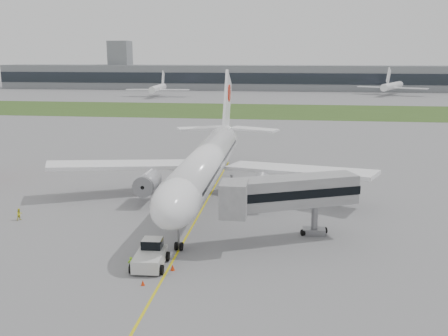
# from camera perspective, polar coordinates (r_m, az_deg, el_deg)

# --- Properties ---
(ground) EXTENTS (600.00, 600.00, 0.00)m
(ground) POSITION_cam_1_polar(r_m,az_deg,el_deg) (68.57, -2.48, -4.63)
(ground) COLOR gray
(ground) RESTS_ON ground
(apron_markings) EXTENTS (70.00, 70.00, 0.04)m
(apron_markings) POSITION_cam_1_polar(r_m,az_deg,el_deg) (63.90, -3.24, -5.97)
(apron_markings) COLOR yellow
(apron_markings) RESTS_ON ground
(grass_strip) EXTENTS (600.00, 50.00, 0.02)m
(grass_strip) POSITION_cam_1_polar(r_m,az_deg,el_deg) (185.88, 3.86, 6.54)
(grass_strip) COLOR #36501E
(grass_strip) RESTS_ON ground
(terminal_building) EXTENTS (320.00, 22.30, 14.00)m
(terminal_building) POSITION_cam_1_polar(r_m,az_deg,el_deg) (294.79, 5.24, 10.25)
(terminal_building) COLOR gray
(terminal_building) RESTS_ON ground
(control_tower) EXTENTS (12.00, 12.00, 56.00)m
(control_tower) POSITION_cam_1_polar(r_m,az_deg,el_deg) (313.89, -11.62, 8.93)
(control_tower) COLOR gray
(control_tower) RESTS_ON ground
(airliner) EXTENTS (48.13, 53.95, 17.88)m
(airliner) POSITION_cam_1_polar(r_m,az_deg,el_deg) (71.76, -1.86, 0.85)
(airliner) COLOR white
(airliner) RESTS_ON ground
(pushback_tug) EXTENTS (3.52, 4.99, 2.48)m
(pushback_tug) POSITION_cam_1_polar(r_m,az_deg,el_deg) (50.94, -8.39, -9.78)
(pushback_tug) COLOR silver
(pushback_tug) RESTS_ON ground
(jet_bridge) EXTENTS (15.51, 10.23, 7.50)m
(jet_bridge) POSITION_cam_1_polar(r_m,az_deg,el_deg) (55.86, 6.84, -2.89)
(jet_bridge) COLOR #9D9DA0
(jet_bridge) RESTS_ON ground
(safety_cone_left) EXTENTS (0.37, 0.37, 0.50)m
(safety_cone_left) POSITION_cam_1_polar(r_m,az_deg,el_deg) (47.36, -9.26, -12.82)
(safety_cone_left) COLOR red
(safety_cone_left) RESTS_ON ground
(safety_cone_right) EXTENTS (0.44, 0.44, 0.61)m
(safety_cone_right) POSITION_cam_1_polar(r_m,az_deg,el_deg) (49.95, -5.89, -11.23)
(safety_cone_right) COLOR red
(safety_cone_right) RESTS_ON ground
(ground_crew_near) EXTENTS (0.69, 0.56, 1.64)m
(ground_crew_near) POSITION_cam_1_polar(r_m,az_deg,el_deg) (49.80, -10.58, -10.82)
(ground_crew_near) COLOR #88D623
(ground_crew_near) RESTS_ON ground
(ground_crew_far) EXTENTS (0.86, 0.92, 1.52)m
(ground_crew_far) POSITION_cam_1_polar(r_m,az_deg,el_deg) (68.79, -22.33, -4.90)
(ground_crew_far) COLOR yellow
(ground_crew_far) RESTS_ON ground
(distant_aircraft_left) EXTENTS (32.20, 28.76, 11.80)m
(distant_aircraft_left) POSITION_cam_1_polar(r_m,az_deg,el_deg) (248.56, -7.55, 8.08)
(distant_aircraft_left) COLOR white
(distant_aircraft_left) RESTS_ON ground
(distant_aircraft_right) EXTENTS (44.25, 42.29, 13.22)m
(distant_aircraft_right) POSITION_cam_1_polar(r_m,az_deg,el_deg) (269.13, 18.59, 7.89)
(distant_aircraft_right) COLOR white
(distant_aircraft_right) RESTS_ON ground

